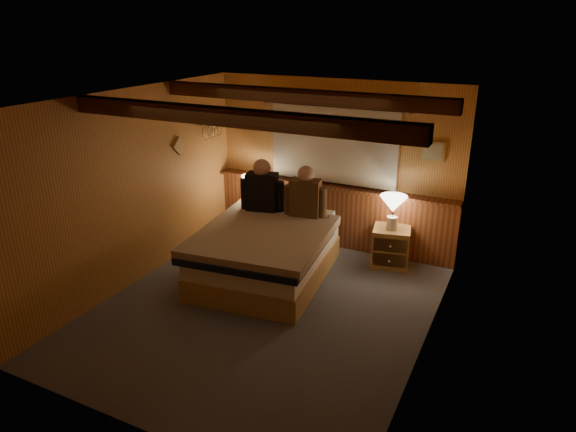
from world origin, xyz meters
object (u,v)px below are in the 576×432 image
Objects in this scene: nightstand_left at (254,221)px; person_right at (305,195)px; person_left at (262,189)px; duffel_bag at (266,234)px; lamp_right at (393,206)px; lamp_left at (253,184)px; nightstand_right at (391,247)px; bed at (266,253)px.

person_right reaches higher than nightstand_left.
person_left is 0.86m from duffel_bag.
person_left is at bearing -59.68° from nightstand_left.
person_left is (0.40, -0.45, 0.69)m from nightstand_left.
nightstand_left reaches higher than duffel_bag.
lamp_right is at bearing 9.03° from person_right.
nightstand_left is 0.99× the size of duffel_bag.
nightstand_right is at bearing 1.05° from lamp_left.
lamp_left is at bearing 169.05° from nightstand_right.
nightstand_right is 0.59m from lamp_right.
lamp_left is at bearing -98.46° from nightstand_left.
duffel_bag is at bearing -39.62° from nightstand_left.
bed is 2.87× the size of person_left.
nightstand_left is 1.06× the size of nightstand_right.
nightstand_right is (1.34, 1.07, -0.09)m from bed.
bed is 1.39m from lamp_left.
nightstand_right is at bearing -10.98° from nightstand_left.
duffel_bag is at bearing 112.02° from bed.
person_left is at bearing -46.81° from lamp_left.
person_left is at bearing 115.20° from bed.
duffel_bag is (-0.12, 0.29, -0.80)m from person_left.
nightstand_left is at bearing 168.40° from nightstand_right.
bed is at bearing -75.58° from duffel_bag.
nightstand_left is at bearing 92.92° from lamp_left.
duffel_bag is at bearing 98.26° from person_left.
bed is 3.79× the size of nightstand_right.
duffel_bag is at bearing -24.42° from lamp_left.
nightstand_right is 1.35m from person_right.
person_right is at bearing -19.41° from lamp_left.
bed is at bearing -53.10° from lamp_left.
person_right reaches higher than lamp_right.
nightstand_left is 0.80× the size of person_left.
lamp_right is at bearing 1.01° from person_left.
lamp_left reaches higher than nightstand_left.
bed is 0.94m from person_right.
nightstand_left is 2.18m from lamp_right.
person_left is at bearing -176.94° from nightstand_right.
bed is 1.71m from nightstand_right.
person_left is (-1.71, -0.43, 0.11)m from lamp_right.
lamp_right is 0.77× the size of duffel_bag.
nightstand_left is 1.28m from person_right.
person_right is (-1.10, -0.40, 0.69)m from nightstand_right.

